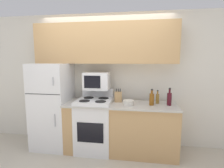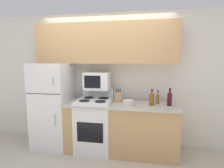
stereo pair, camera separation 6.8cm
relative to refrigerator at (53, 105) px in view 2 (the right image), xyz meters
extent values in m
plane|color=beige|center=(0.98, -0.33, -0.80)|extent=(12.00, 12.00, 0.00)
cube|color=silver|center=(0.98, 0.37, 0.47)|extent=(8.00, 0.05, 2.55)
cube|color=tan|center=(1.31, -0.04, -0.36)|extent=(1.96, 0.59, 0.87)
cube|color=#BCB7AD|center=(1.31, -0.06, 0.09)|extent=(1.96, 0.63, 0.03)
cube|color=white|center=(0.00, 0.00, 0.00)|extent=(0.66, 0.66, 1.60)
cube|color=#383838|center=(0.00, -0.33, 0.29)|extent=(0.64, 0.01, 0.01)
cylinder|color=#B7B7BC|center=(0.21, -0.35, 0.51)|extent=(0.02, 0.02, 0.14)
cylinder|color=#B7B7BC|center=(0.21, -0.35, -0.16)|extent=(0.02, 0.02, 0.22)
cube|color=tan|center=(0.98, 0.19, 1.17)|extent=(2.63, 0.31, 0.73)
cube|color=white|center=(0.84, -0.05, -0.32)|extent=(0.63, 0.59, 0.96)
cube|color=black|center=(0.84, -0.35, -0.34)|extent=(0.45, 0.01, 0.34)
cube|color=#2D2D2D|center=(0.84, -0.05, 0.15)|extent=(0.60, 0.57, 0.01)
cube|color=white|center=(0.84, 0.23, 0.24)|extent=(0.60, 0.06, 0.16)
cylinder|color=black|center=(0.69, -0.18, 0.16)|extent=(0.19, 0.19, 0.01)
cylinder|color=black|center=(0.98, -0.18, 0.16)|extent=(0.19, 0.19, 0.01)
cylinder|color=black|center=(0.69, 0.08, 0.16)|extent=(0.19, 0.19, 0.01)
cylinder|color=black|center=(0.98, 0.08, 0.16)|extent=(0.19, 0.19, 0.01)
cube|color=white|center=(0.85, 0.09, 0.48)|extent=(0.46, 0.31, 0.32)
cube|color=black|center=(0.81, -0.07, 0.48)|extent=(0.30, 0.01, 0.22)
cube|color=tan|center=(1.26, 0.07, 0.20)|extent=(0.13, 0.08, 0.19)
cylinder|color=black|center=(1.22, 0.06, 0.32)|extent=(0.01, 0.01, 0.06)
cylinder|color=black|center=(1.26, 0.06, 0.32)|extent=(0.01, 0.01, 0.06)
cylinder|color=black|center=(1.29, 0.06, 0.32)|extent=(0.01, 0.01, 0.06)
cylinder|color=silver|center=(1.46, -0.12, 0.14)|extent=(0.18, 0.18, 0.08)
torus|color=silver|center=(1.46, -0.12, 0.18)|extent=(0.19, 0.19, 0.01)
cylinder|color=#470F19|center=(2.14, -0.04, 0.21)|extent=(0.08, 0.08, 0.21)
cylinder|color=#470F19|center=(2.14, -0.04, 0.34)|extent=(0.03, 0.03, 0.07)
cylinder|color=black|center=(2.14, -0.04, 0.39)|extent=(0.04, 0.04, 0.02)
cylinder|color=olive|center=(1.96, 0.06, 0.19)|extent=(0.06, 0.06, 0.17)
cylinder|color=olive|center=(1.96, 0.06, 0.30)|extent=(0.03, 0.03, 0.05)
cylinder|color=black|center=(1.96, 0.06, 0.33)|extent=(0.03, 0.03, 0.02)
cylinder|color=brown|center=(1.85, -0.07, 0.20)|extent=(0.08, 0.08, 0.20)
cylinder|color=brown|center=(1.85, -0.07, 0.33)|extent=(0.04, 0.04, 0.06)
cylinder|color=black|center=(1.85, -0.07, 0.37)|extent=(0.04, 0.04, 0.02)
camera|label=1|loc=(1.62, -3.04, 0.88)|focal=28.00mm
camera|label=2|loc=(1.69, -3.03, 0.88)|focal=28.00mm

